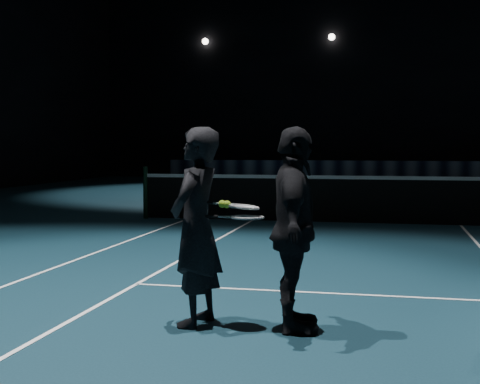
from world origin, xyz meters
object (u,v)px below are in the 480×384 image
object	(u,v)px
racket_lower	(247,217)
racket_upper	(242,207)
player_a	(196,227)
tennis_balls	(225,202)
player_b	(294,230)

from	to	relation	value
racket_lower	racket_upper	bearing A→B (deg)	141.34
player_a	racket_upper	distance (m)	0.44
racket_lower	tennis_balls	world-z (taller)	tennis_balls
player_b	tennis_balls	bearing A→B (deg)	79.47
racket_upper	tennis_balls	world-z (taller)	tennis_balls
player_b	racket_lower	bearing A→B (deg)	79.96
player_a	racket_lower	world-z (taller)	player_a
player_b	racket_upper	bearing A→B (deg)	74.88
racket_lower	tennis_balls	xyz separation A→B (m)	(-0.19, 0.01, 0.12)
player_a	player_b	size ratio (longest dim) A/B	1.00
player_a	tennis_balls	bearing A→B (deg)	98.15
player_b	racket_upper	xyz separation A→B (m)	(-0.45, 0.05, 0.18)
player_b	tennis_balls	xyz separation A→B (m)	(-0.59, 0.02, 0.21)
player_b	racket_upper	distance (m)	0.49
player_a	tennis_balls	xyz separation A→B (m)	(0.26, -0.00, 0.21)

